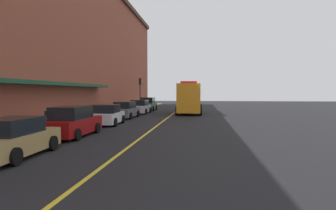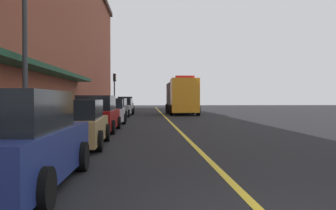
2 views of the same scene
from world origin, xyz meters
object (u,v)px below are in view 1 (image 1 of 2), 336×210
parking_meter_1 (46,118)px  parked_car_6 (148,104)px  traffic_light_near (140,87)px  utility_truck (190,99)px  parking_meter_0 (120,106)px  parked_car_3 (107,115)px  parked_car_1 (14,139)px  parked_car_4 (126,110)px  parking_meter_2 (70,114)px  parked_car_2 (73,122)px  parked_car_5 (140,107)px

parking_meter_1 → parked_car_6: bearing=86.8°
parked_car_6 → traffic_light_near: (-1.30, 0.84, 2.32)m
utility_truck → parking_meter_0: bearing=-61.9°
parked_car_3 → traffic_light_near: size_ratio=0.97×
parked_car_1 → parking_meter_0: 20.55m
parked_car_4 → parked_car_6: (0.06, 12.21, 0.08)m
parking_meter_0 → traffic_light_near: 10.52m
traffic_light_near → utility_truck: bearing=-41.5°
utility_truck → parking_meter_1: bearing=-21.1°
parking_meter_0 → parking_meter_2: bearing=-90.0°
parked_car_2 → parked_car_3: (-0.03, 6.20, -0.07)m
parking_meter_0 → parked_car_6: bearing=81.8°
parked_car_3 → parking_meter_1: (-1.38, -6.53, 0.32)m
parked_car_1 → parked_car_3: parked_car_3 is taller
parked_car_5 → traffic_light_near: (-1.39, 6.84, 2.40)m
parking_meter_0 → parking_meter_2: 12.26m
parked_car_3 → utility_truck: bearing=-26.8°
parked_car_1 → traffic_light_near: 30.94m
parked_car_2 → parked_car_3: 6.20m
parked_car_5 → parking_meter_0: parked_car_5 is taller
parked_car_6 → parking_meter_0: parked_car_6 is taller
parking_meter_0 → parking_meter_2: (0.00, -12.26, 0.00)m
parked_car_4 → parked_car_6: bearing=1.4°
parking_meter_0 → parked_car_3: bearing=-81.1°
parked_car_5 → parking_meter_1: bearing=176.1°
parking_meter_2 → parked_car_6: bearing=86.4°
parked_car_3 → parking_meter_2: bearing=156.2°
parked_car_4 → parking_meter_2: parked_car_4 is taller
parking_meter_1 → parking_meter_2: size_ratio=1.00×
parked_car_5 → traffic_light_near: traffic_light_near is taller
parked_car_2 → traffic_light_near: bearing=3.7°
parked_car_5 → traffic_light_near: bearing=12.0°
parking_meter_0 → traffic_light_near: size_ratio=0.31×
parking_meter_1 → traffic_light_near: bearing=89.9°
utility_truck → parked_car_6: bearing=-133.7°
utility_truck → parking_meter_1: (-7.24, -19.28, -0.69)m
parked_car_3 → traffic_light_near: 19.31m
parked_car_2 → parked_car_1: bearing=-178.9°
parked_car_5 → parking_meter_2: 15.81m
parked_car_2 → parking_meter_2: (-1.41, 2.74, 0.25)m
parked_car_6 → parked_car_1: bearing=179.3°
parked_car_4 → parked_car_3: bearing=-177.7°
parked_car_4 → utility_truck: bearing=-39.9°
parking_meter_2 → traffic_light_near: (0.06, 22.58, 2.10)m
parking_meter_0 → parked_car_5: bearing=67.4°
traffic_light_near → parked_car_1: bearing=-87.4°
traffic_light_near → parking_meter_1: bearing=-90.1°
parked_car_5 → parked_car_4: bearing=179.3°
parked_car_5 → parking_meter_2: size_ratio=3.42×
parked_car_3 → parked_car_6: parked_car_6 is taller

